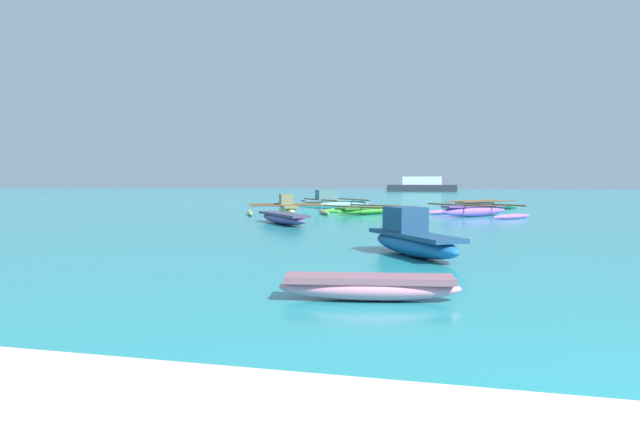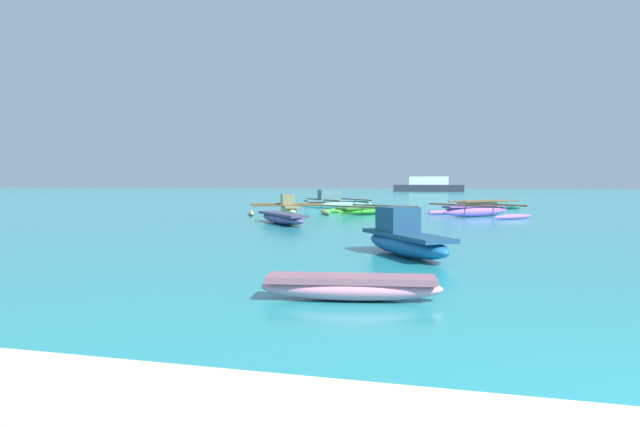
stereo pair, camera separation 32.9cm
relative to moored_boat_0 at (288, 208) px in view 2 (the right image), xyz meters
The scene contains 9 objects.
moored_boat_0 is the anchor object (origin of this frame).
moored_boat_1 5.71m from the moored_boat_0, 81.43° to the left, with size 4.91×5.24×1.03m.
moored_boat_2 14.37m from the moored_boat_0, 62.68° to the right, with size 2.25×2.90×0.94m.
moored_boat_3 10.57m from the moored_boat_0, 36.93° to the left, with size 3.95×4.41×0.51m.
moored_boat_4 18.36m from the moored_boat_0, 69.42° to the right, with size 2.28×0.86×0.30m.
moored_boat_5 8.05m from the moored_boat_0, ahead, with size 4.40×4.34×0.53m.
moored_boat_6 3.70m from the moored_boat_0, 21.11° to the left, with size 4.73×4.13×0.39m.
moored_boat_7 5.60m from the moored_boat_0, 73.96° to the right, with size 2.83×3.33×0.37m.
distant_ferry 61.70m from the moored_boat_0, 88.54° to the left, with size 10.19×2.24×2.24m.
Camera 2 is at (-2.51, -2.68, 1.45)m, focal length 32.00 mm.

